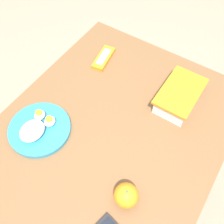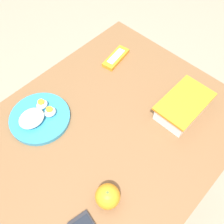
{
  "view_description": "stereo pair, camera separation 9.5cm",
  "coord_description": "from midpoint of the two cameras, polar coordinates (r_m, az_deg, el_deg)",
  "views": [
    {
      "loc": [
        0.4,
        0.26,
        1.56
      ],
      "look_at": [
        -0.05,
        -0.03,
        0.77
      ],
      "focal_mm": 42.0,
      "sensor_mm": 36.0,
      "label": 1
    },
    {
      "loc": [
        0.34,
        0.34,
        1.56
      ],
      "look_at": [
        -0.05,
        -0.03,
        0.77
      ],
      "focal_mm": 42.0,
      "sensor_mm": 36.0,
      "label": 2
    }
  ],
  "objects": [
    {
      "name": "ground_plane",
      "position": [
        1.63,
        -1.85,
        -16.85
      ],
      "size": [
        10.0,
        10.0,
        0.0
      ],
      "primitive_type": "plane",
      "color": "gray"
    },
    {
      "name": "table",
      "position": [
        1.07,
        -2.72,
        -7.38
      ],
      "size": [
        0.95,
        0.77,
        0.74
      ],
      "color": "brown",
      "rests_on": "ground_plane"
    },
    {
      "name": "rice_plate",
      "position": [
        0.98,
        -18.44,
        -3.65
      ],
      "size": [
        0.22,
        0.22,
        0.06
      ],
      "color": "teal",
      "rests_on": "table"
    },
    {
      "name": "orange_fruit",
      "position": [
        0.82,
        -0.39,
        -17.99
      ],
      "size": [
        0.08,
        0.08,
        0.08
      ],
      "color": "orange",
      "rests_on": "table"
    },
    {
      "name": "food_container",
      "position": [
        1.01,
        11.78,
        3.03
      ],
      "size": [
        0.21,
        0.13,
        0.07
      ],
      "color": "white",
      "rests_on": "table"
    },
    {
      "name": "candy_bar",
      "position": [
        1.16,
        -4.24,
        11.48
      ],
      "size": [
        0.15,
        0.07,
        0.02
      ],
      "color": "orange",
      "rests_on": "table"
    }
  ]
}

